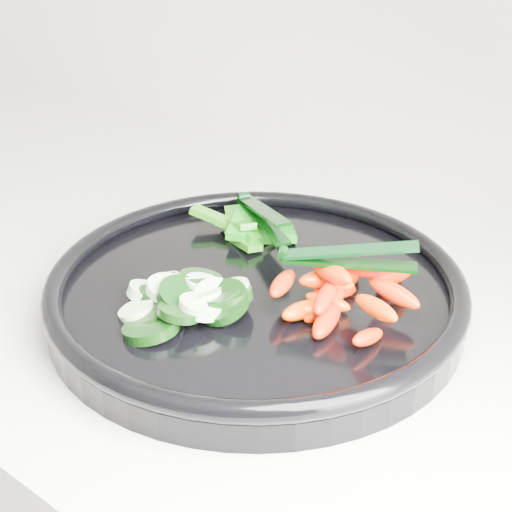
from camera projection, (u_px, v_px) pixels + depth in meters
The scene contains 6 objects.
veggie_tray at pixel (256, 290), 0.64m from camera, with size 0.43×0.43×0.04m.
cucumber_pile at pixel (182, 298), 0.60m from camera, with size 0.12×0.13×0.04m.
carrot_pile at pixel (344, 292), 0.59m from camera, with size 0.13×0.15×0.05m.
pepper_pile at pixel (249, 227), 0.73m from camera, with size 0.12×0.09×0.04m.
tong_carrot at pixel (345, 257), 0.58m from camera, with size 0.11×0.07×0.02m.
tong_pepper at pixel (261, 214), 0.71m from camera, with size 0.10×0.07×0.02m.
Camera 1 is at (0.39, 1.22, 1.28)m, focal length 50.00 mm.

